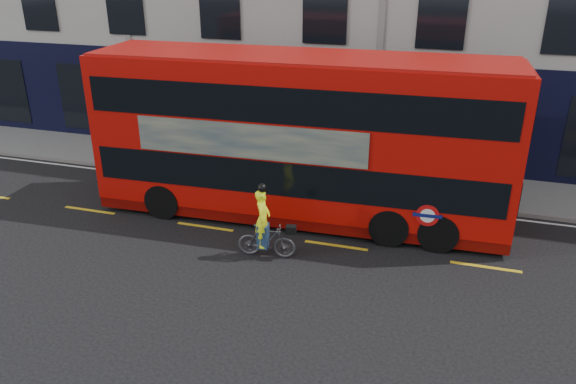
% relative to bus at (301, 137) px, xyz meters
% --- Properties ---
extents(ground, '(120.00, 120.00, 0.00)m').
position_rel_bus_xyz_m(ground, '(1.50, -3.12, -2.53)').
color(ground, black).
rests_on(ground, ground).
extents(pavement, '(60.00, 3.00, 0.12)m').
position_rel_bus_xyz_m(pavement, '(1.50, 3.38, -2.47)').
color(pavement, gray).
rests_on(pavement, ground).
extents(kerb, '(60.00, 0.12, 0.13)m').
position_rel_bus_xyz_m(kerb, '(1.50, 1.88, -2.47)').
color(kerb, slate).
rests_on(kerb, ground).
extents(road_edge_line, '(58.00, 0.10, 0.01)m').
position_rel_bus_xyz_m(road_edge_line, '(1.50, 1.58, -2.53)').
color(road_edge_line, silver).
rests_on(road_edge_line, ground).
extents(lane_dashes, '(58.00, 0.12, 0.01)m').
position_rel_bus_xyz_m(lane_dashes, '(1.50, -1.62, -2.53)').
color(lane_dashes, gold).
rests_on(lane_dashes, ground).
extents(bus, '(12.33, 3.21, 4.94)m').
position_rel_bus_xyz_m(bus, '(0.00, 0.00, 0.00)').
color(bus, red).
rests_on(bus, ground).
extents(cyclist, '(1.61, 0.64, 2.12)m').
position_rel_bus_xyz_m(cyclist, '(-0.21, -2.74, -1.82)').
color(cyclist, '#4D4F52').
rests_on(cyclist, ground).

